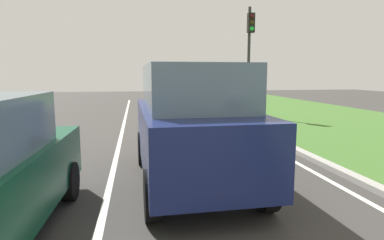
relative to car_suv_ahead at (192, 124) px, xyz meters
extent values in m
plane|color=#383533|center=(-0.87, 5.08, -1.17)|extent=(60.00, 60.00, 0.00)
cube|color=silver|center=(-1.57, 5.08, -1.16)|extent=(0.12, 32.00, 0.01)
cube|color=silver|center=(2.73, 5.08, -1.16)|extent=(0.12, 32.00, 0.01)
cube|color=#3D6628|center=(7.63, 5.08, -1.14)|extent=(9.00, 48.00, 0.06)
cube|color=#9E9B93|center=(3.23, 5.08, -1.11)|extent=(0.24, 48.00, 0.12)
cube|color=navy|center=(0.00, 0.04, -0.24)|extent=(1.99, 4.54, 1.10)
cube|color=slate|center=(0.00, -0.11, 0.71)|extent=(1.75, 2.73, 0.80)
cylinder|color=black|center=(-0.91, 1.55, -0.79)|extent=(0.24, 0.76, 0.76)
cylinder|color=black|center=(0.84, 1.59, -0.79)|extent=(0.24, 0.76, 0.76)
cylinder|color=black|center=(-0.84, -1.51, -0.79)|extent=(0.24, 0.76, 0.76)
cylinder|color=black|center=(0.90, -1.47, -0.79)|extent=(0.24, 0.76, 0.76)
cylinder|color=black|center=(-2.18, -0.47, -0.85)|extent=(0.24, 0.65, 0.64)
cylinder|color=#2D2D2D|center=(4.38, 9.24, 1.47)|extent=(0.14, 0.14, 5.27)
cube|color=black|center=(4.38, 9.04, 3.33)|extent=(0.32, 0.24, 0.90)
sphere|color=#3F0F0F|center=(4.38, 8.91, 3.61)|extent=(0.20, 0.20, 0.20)
sphere|color=#382B0C|center=(4.38, 8.91, 3.33)|extent=(0.20, 0.20, 0.20)
sphere|color=green|center=(4.38, 8.91, 3.05)|extent=(0.20, 0.20, 0.20)
camera|label=1|loc=(-1.04, -6.03, 0.94)|focal=30.49mm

